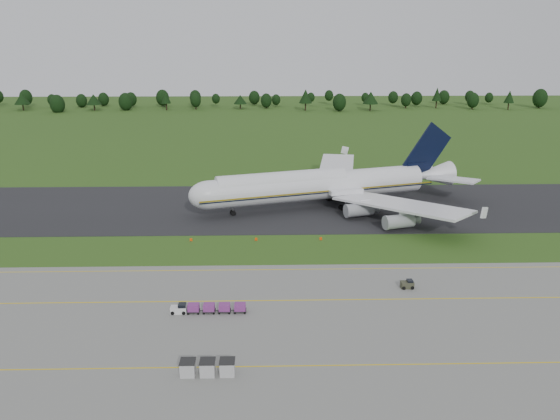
{
  "coord_description": "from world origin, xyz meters",
  "views": [
    {
      "loc": [
        -1.43,
        -99.28,
        39.19
      ],
      "look_at": [
        0.98,
        2.0,
        7.39
      ],
      "focal_mm": 35.0,
      "sensor_mm": 36.0,
      "label": 1
    }
  ],
  "objects_px": {
    "baggage_train": "(207,308)",
    "edge_markers": "(256,239)",
    "aircraft": "(323,185)",
    "utility_cart": "(407,285)",
    "uld_row": "(208,367)"
  },
  "relations": [
    {
      "from": "baggage_train",
      "to": "edge_markers",
      "type": "xyz_separation_m",
      "value": [
        6.75,
        30.55,
        -0.52
      ]
    },
    {
      "from": "aircraft",
      "to": "utility_cart",
      "type": "bearing_deg",
      "value": -78.48
    },
    {
      "from": "aircraft",
      "to": "edge_markers",
      "type": "relative_size",
      "value": 2.56
    },
    {
      "from": "aircraft",
      "to": "utility_cart",
      "type": "distance_m",
      "value": 47.42
    },
    {
      "from": "utility_cart",
      "to": "edge_markers",
      "type": "bearing_deg",
      "value": 137.82
    },
    {
      "from": "edge_markers",
      "to": "baggage_train",
      "type": "bearing_deg",
      "value": -102.46
    },
    {
      "from": "aircraft",
      "to": "baggage_train",
      "type": "distance_m",
      "value": 58.62
    },
    {
      "from": "aircraft",
      "to": "baggage_train",
      "type": "xyz_separation_m",
      "value": [
        -22.58,
        -53.89,
        -4.74
      ]
    },
    {
      "from": "uld_row",
      "to": "utility_cart",
      "type": "bearing_deg",
      "value": 37.78
    },
    {
      "from": "utility_cart",
      "to": "uld_row",
      "type": "xyz_separation_m",
      "value": [
        -30.31,
        -23.49,
        0.39
      ]
    },
    {
      "from": "aircraft",
      "to": "utility_cart",
      "type": "height_order",
      "value": "aircraft"
    },
    {
      "from": "aircraft",
      "to": "utility_cart",
      "type": "xyz_separation_m",
      "value": [
        9.42,
        -46.21,
        -4.93
      ]
    },
    {
      "from": "baggage_train",
      "to": "aircraft",
      "type": "bearing_deg",
      "value": 67.27
    },
    {
      "from": "baggage_train",
      "to": "edge_markers",
      "type": "height_order",
      "value": "baggage_train"
    },
    {
      "from": "aircraft",
      "to": "edge_markers",
      "type": "distance_m",
      "value": 28.68
    }
  ]
}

